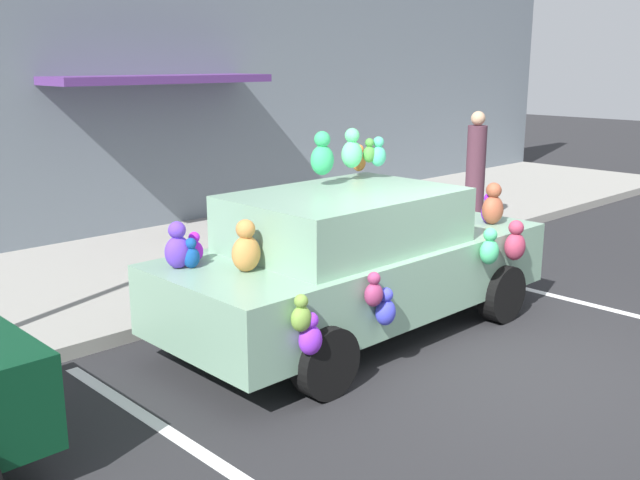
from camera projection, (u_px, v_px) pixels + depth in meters
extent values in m
plane|color=#262628|center=(502.00, 367.00, 6.95)|extent=(60.00, 60.00, 0.00)
cube|color=gray|center=(199.00, 259.00, 10.43)|extent=(24.00, 4.00, 0.15)
cube|color=slate|center=(110.00, 36.00, 11.19)|extent=(24.00, 0.30, 6.40)
cube|color=#542D72|center=(159.00, 79.00, 11.29)|extent=(3.60, 1.10, 0.12)
cube|color=silver|center=(536.00, 291.00, 9.22)|extent=(0.12, 3.60, 0.01)
cube|color=silver|center=(177.00, 438.00, 5.65)|extent=(0.12, 3.60, 0.01)
cube|color=#7BA489|center=(359.00, 273.00, 7.73)|extent=(4.41, 1.78, 0.68)
cube|color=#7BA489|center=(345.00, 219.00, 7.44)|extent=(2.29, 1.56, 0.56)
cylinder|color=black|center=(381.00, 262.00, 9.35)|extent=(0.64, 0.22, 0.64)
cylinder|color=black|center=(502.00, 293.00, 8.11)|extent=(0.64, 0.22, 0.64)
cylinder|color=black|center=(205.00, 312.00, 7.51)|extent=(0.64, 0.22, 0.64)
cylinder|color=black|center=(325.00, 362.00, 6.27)|extent=(0.64, 0.22, 0.64)
ellipsoid|color=#9A3564|center=(374.00, 295.00, 6.45)|extent=(0.18, 0.15, 0.22)
sphere|color=#9A3564|center=(374.00, 278.00, 6.41)|extent=(0.12, 0.12, 0.12)
ellipsoid|color=#6039CE|center=(178.00, 252.00, 6.67)|extent=(0.25, 0.21, 0.30)
sphere|color=#6039CE|center=(177.00, 230.00, 6.62)|extent=(0.16, 0.16, 0.16)
ellipsoid|color=#47C67F|center=(489.00, 252.00, 7.61)|extent=(0.23, 0.18, 0.27)
sphere|color=#47C67F|center=(490.00, 235.00, 7.57)|extent=(0.14, 0.14, 0.14)
ellipsoid|color=#B61FED|center=(195.00, 252.00, 6.88)|extent=(0.17, 0.14, 0.20)
sphere|color=#B61FED|center=(194.00, 237.00, 6.85)|extent=(0.11, 0.11, 0.11)
ellipsoid|color=orange|center=(359.00, 162.00, 8.39)|extent=(0.18, 0.15, 0.21)
sphere|color=orange|center=(359.00, 149.00, 8.35)|extent=(0.11, 0.11, 0.11)
ellipsoid|color=#CF8643|center=(246.00, 254.00, 6.56)|extent=(0.28, 0.23, 0.33)
sphere|color=#CF8643|center=(246.00, 229.00, 6.50)|extent=(0.18, 0.18, 0.18)
ellipsoid|color=#4046E0|center=(386.00, 312.00, 6.59)|extent=(0.21, 0.17, 0.24)
sphere|color=#4046E0|center=(386.00, 295.00, 6.55)|extent=(0.13, 0.13, 0.13)
ellipsoid|color=#4CC79A|center=(378.00, 156.00, 8.14)|extent=(0.19, 0.16, 0.23)
sphere|color=#4CC79A|center=(378.00, 142.00, 8.10)|extent=(0.12, 0.12, 0.12)
ellipsoid|color=#62ED91|center=(352.00, 154.00, 8.00)|extent=(0.25, 0.21, 0.30)
sphere|color=#62ED91|center=(352.00, 135.00, 7.95)|extent=(0.16, 0.16, 0.16)
ellipsoid|color=#93128F|center=(245.00, 239.00, 7.24)|extent=(0.22, 0.18, 0.26)
sphere|color=#93128F|center=(244.00, 222.00, 7.20)|extent=(0.14, 0.14, 0.14)
ellipsoid|color=#36BD6E|center=(322.00, 160.00, 7.66)|extent=(0.27, 0.22, 0.32)
sphere|color=#36BD6E|center=(322.00, 139.00, 7.61)|extent=(0.17, 0.17, 0.17)
ellipsoid|color=#744FD2|center=(413.00, 212.00, 8.36)|extent=(0.27, 0.22, 0.32)
sphere|color=#744FD2|center=(414.00, 194.00, 8.30)|extent=(0.17, 0.17, 0.17)
ellipsoid|color=#4B983D|center=(369.00, 154.00, 8.09)|extent=(0.16, 0.13, 0.19)
sphere|color=#4B983D|center=(370.00, 143.00, 8.06)|extent=(0.10, 0.10, 0.10)
ellipsoid|color=#76A13F|center=(301.00, 319.00, 5.87)|extent=(0.18, 0.15, 0.22)
sphere|color=#76A13F|center=(301.00, 301.00, 5.83)|extent=(0.12, 0.12, 0.12)
ellipsoid|color=#9F4F35|center=(493.00, 210.00, 8.46)|extent=(0.28, 0.23, 0.33)
sphere|color=#9F4F35|center=(494.00, 190.00, 8.41)|extent=(0.18, 0.18, 0.18)
ellipsoid|color=#851CEB|center=(489.00, 212.00, 8.55)|extent=(0.20, 0.17, 0.24)
sphere|color=#851CEB|center=(490.00, 198.00, 8.51)|extent=(0.13, 0.13, 0.13)
ellipsoid|color=#892EDE|center=(310.00, 340.00, 5.97)|extent=(0.21, 0.17, 0.25)
sphere|color=#892EDE|center=(310.00, 320.00, 5.92)|extent=(0.14, 0.14, 0.14)
ellipsoid|color=#DE579E|center=(444.00, 223.00, 7.92)|extent=(0.24, 0.19, 0.28)
sphere|color=#DE579E|center=(445.00, 205.00, 7.87)|extent=(0.15, 0.15, 0.15)
ellipsoid|color=#13499A|center=(191.00, 258.00, 6.68)|extent=(0.16, 0.13, 0.19)
sphere|color=#13499A|center=(191.00, 243.00, 6.65)|extent=(0.10, 0.10, 0.10)
ellipsoid|color=#A1344F|center=(515.00, 246.00, 7.93)|extent=(0.26, 0.21, 0.30)
sphere|color=#A1344F|center=(516.00, 228.00, 7.88)|extent=(0.16, 0.16, 0.16)
ellipsoid|color=brown|center=(319.00, 245.00, 10.18)|extent=(0.30, 0.25, 0.38)
sphere|color=brown|center=(319.00, 226.00, 10.11)|extent=(0.21, 0.21, 0.21)
sphere|color=brown|center=(315.00, 221.00, 10.05)|extent=(0.09, 0.09, 0.09)
sphere|color=brown|center=(322.00, 220.00, 10.15)|extent=(0.09, 0.09, 0.09)
cylinder|color=#502D3B|center=(475.00, 175.00, 12.15)|extent=(0.32, 0.32, 1.65)
sphere|color=tan|center=(478.00, 118.00, 11.92)|extent=(0.23, 0.23, 0.23)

